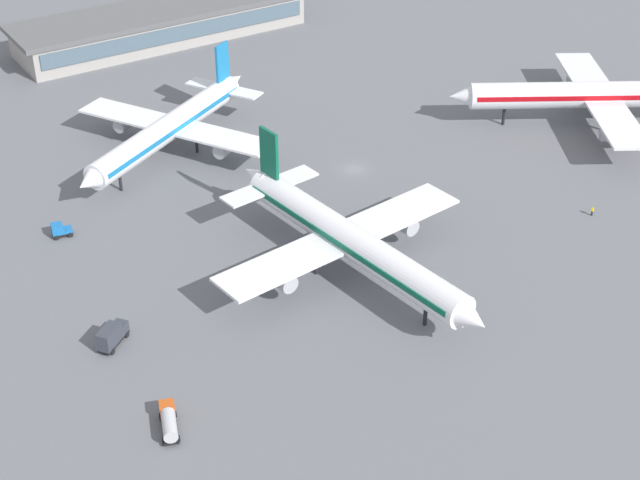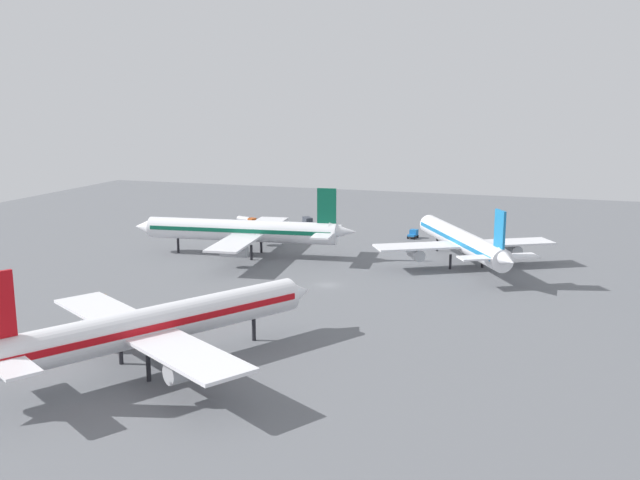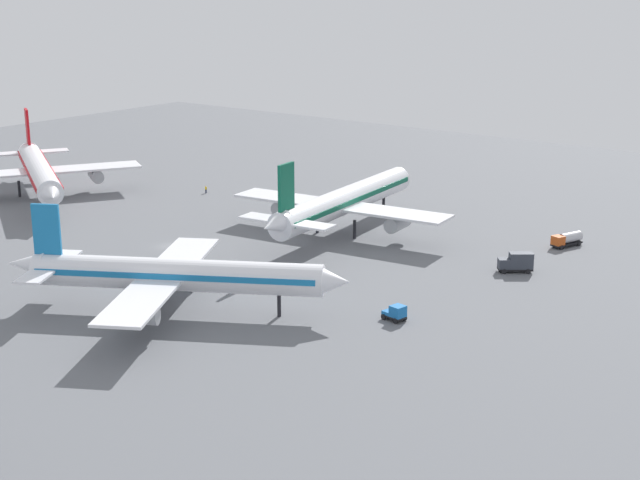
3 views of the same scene
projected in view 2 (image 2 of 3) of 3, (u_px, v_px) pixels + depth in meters
name	position (u px, v px, depth m)	size (l,w,h in m)	color
ground	(327.00, 285.00, 144.49)	(288.00, 288.00, 0.00)	slate
airplane_at_gate	(244.00, 231.00, 169.59)	(43.89, 54.44, 16.56)	white
airplane_taxiing	(153.00, 325.00, 99.74)	(49.88, 41.83, 16.94)	white
airplane_distant	(462.00, 241.00, 159.88)	(45.88, 38.37, 15.37)	white
catering_truck	(308.00, 223.00, 204.09)	(5.60, 4.91, 3.30)	black
baggage_tug	(413.00, 234.00, 191.34)	(3.49, 2.71, 2.30)	black
fuel_truck	(246.00, 220.00, 210.58)	(3.95, 6.57, 2.50)	black
ground_crew_worker	(105.00, 298.00, 132.24)	(0.58, 0.41, 1.67)	#1E2338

